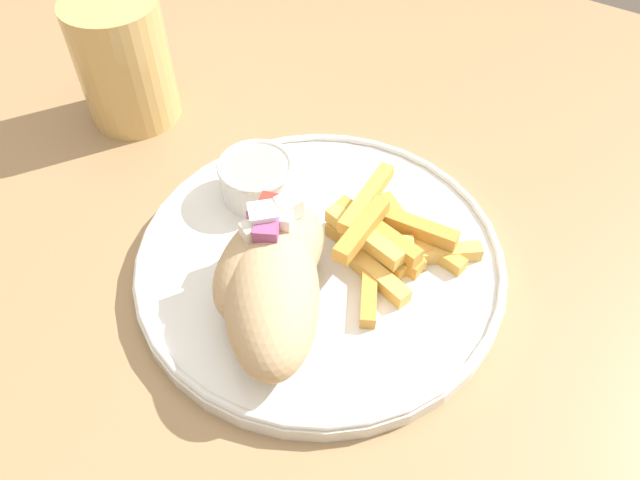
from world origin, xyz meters
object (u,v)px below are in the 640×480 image
object	(u,v)px
water_glass	(125,67)
sauce_ramekin	(257,177)
pita_sandwich_near	(272,291)
plate	(320,260)
fries_pile	(387,240)
pita_sandwich_far	(268,257)

from	to	relation	value
water_glass	sauce_ramekin	bearing A→B (deg)	-101.92
pita_sandwich_near	water_glass	size ratio (longest dim) A/B	1.25
plate	water_glass	distance (m)	0.27
pita_sandwich_near	fries_pile	xyz separation A→B (m)	(0.10, -0.04, -0.02)
fries_pile	water_glass	world-z (taller)	water_glass
water_glass	pita_sandwich_near	bearing A→B (deg)	-116.89
pita_sandwich_near	water_glass	bearing A→B (deg)	27.81
pita_sandwich_far	pita_sandwich_near	bearing A→B (deg)	-143.83
sauce_ramekin	water_glass	xyz separation A→B (m)	(0.04, 0.18, 0.02)
plate	water_glass	size ratio (longest dim) A/B	2.42
plate	pita_sandwich_near	world-z (taller)	pita_sandwich_near
pita_sandwich_far	water_glass	bearing A→B (deg)	61.78
pita_sandwich_near	fries_pile	size ratio (longest dim) A/B	1.17
plate	water_glass	xyz separation A→B (m)	(0.07, 0.26, 0.04)
plate	pita_sandwich_far	world-z (taller)	pita_sandwich_far
pita_sandwich_near	sauce_ramekin	bearing A→B (deg)	5.80
sauce_ramekin	pita_sandwich_far	bearing A→B (deg)	-138.57
plate	fries_pile	world-z (taller)	fries_pile
pita_sandwich_near	sauce_ramekin	xyz separation A→B (m)	(0.10, 0.08, -0.01)
pita_sandwich_near	fries_pile	distance (m)	0.11
sauce_ramekin	water_glass	distance (m)	0.18
plate	pita_sandwich_near	bearing A→B (deg)	-178.70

